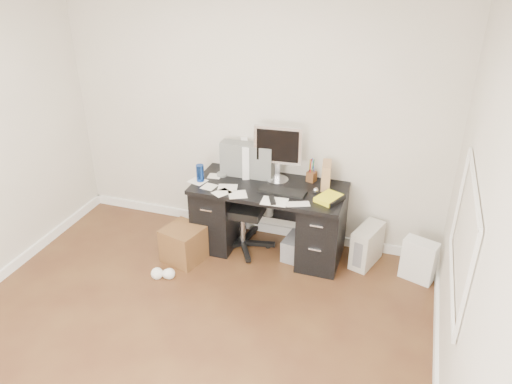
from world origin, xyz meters
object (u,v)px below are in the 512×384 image
lcd_monitor (278,154)px  pc_tower (367,245)px  wicker_basket (184,244)px  desk (269,217)px  keyboard (283,191)px  office_chair (242,200)px

lcd_monitor → pc_tower: (0.95, -0.05, -0.84)m
wicker_basket → desk: bearing=28.9°
lcd_monitor → keyboard: size_ratio=1.31×
desk → wicker_basket: size_ratio=4.16×
lcd_monitor → pc_tower: lcd_monitor is taller
desk → lcd_monitor: bearing=72.8°
desk → lcd_monitor: 0.66m
pc_tower → office_chair: bearing=-156.8°
lcd_monitor → office_chair: 0.61m
desk → office_chair: size_ratio=1.36×
office_chair → wicker_basket: size_ratio=3.05×
desk → keyboard: keyboard is taller
lcd_monitor → wicker_basket: 1.31m
desk → office_chair: office_chair is taller
office_chair → wicker_basket: bearing=-141.2°
wicker_basket → keyboard: bearing=19.9°
pc_tower → keyboard: bearing=-149.4°
desk → keyboard: (0.16, -0.09, 0.36)m
keyboard → pc_tower: 1.02m
keyboard → pc_tower: size_ratio=1.10×
keyboard → pc_tower: (0.84, 0.18, -0.56)m
pc_tower → wicker_basket: size_ratio=1.14×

